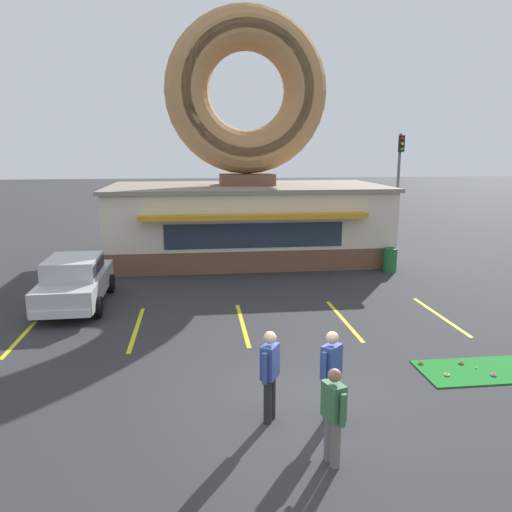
{
  "coord_description": "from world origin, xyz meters",
  "views": [
    {
      "loc": [
        -1.92,
        -8.6,
        4.93
      ],
      "look_at": [
        -0.28,
        5.0,
        2.0
      ],
      "focal_mm": 35.0,
      "sensor_mm": 36.0,
      "label": 1
    }
  ],
  "objects_px": {
    "car_silver": "(75,279)",
    "pedestrian_leather_jacket_man": "(270,372)",
    "trash_bin": "(390,260)",
    "golf_ball": "(476,368)",
    "traffic_light_pole": "(399,171)",
    "pedestrian_blue_sweater_man": "(333,412)",
    "pedestrian_hooded_kid": "(331,371)"
  },
  "relations": [
    {
      "from": "car_silver",
      "to": "pedestrian_leather_jacket_man",
      "type": "relative_size",
      "value": 2.63
    },
    {
      "from": "car_silver",
      "to": "trash_bin",
      "type": "xyz_separation_m",
      "value": [
        11.77,
        3.19,
        -0.37
      ]
    },
    {
      "from": "golf_ball",
      "to": "trash_bin",
      "type": "xyz_separation_m",
      "value": [
        1.59,
        9.27,
        0.45
      ]
    },
    {
      "from": "golf_ball",
      "to": "traffic_light_pole",
      "type": "xyz_separation_m",
      "value": [
        5.24,
        17.56,
        3.66
      ]
    },
    {
      "from": "pedestrian_blue_sweater_man",
      "to": "trash_bin",
      "type": "xyz_separation_m",
      "value": [
        5.81,
        12.26,
        -0.4
      ]
    },
    {
      "from": "golf_ball",
      "to": "trash_bin",
      "type": "height_order",
      "value": "trash_bin"
    },
    {
      "from": "pedestrian_blue_sweater_man",
      "to": "car_silver",
      "type": "bearing_deg",
      "value": 123.29
    },
    {
      "from": "pedestrian_blue_sweater_man",
      "to": "traffic_light_pole",
      "type": "height_order",
      "value": "traffic_light_pole"
    },
    {
      "from": "pedestrian_blue_sweater_man",
      "to": "pedestrian_leather_jacket_man",
      "type": "height_order",
      "value": "pedestrian_leather_jacket_man"
    },
    {
      "from": "pedestrian_hooded_kid",
      "to": "pedestrian_leather_jacket_man",
      "type": "height_order",
      "value": "pedestrian_leather_jacket_man"
    },
    {
      "from": "golf_ball",
      "to": "pedestrian_leather_jacket_man",
      "type": "height_order",
      "value": "pedestrian_leather_jacket_man"
    },
    {
      "from": "pedestrian_blue_sweater_man",
      "to": "traffic_light_pole",
      "type": "bearing_deg",
      "value": 65.31
    },
    {
      "from": "pedestrian_leather_jacket_man",
      "to": "pedestrian_blue_sweater_man",
      "type": "bearing_deg",
      "value": -60.4
    },
    {
      "from": "trash_bin",
      "to": "golf_ball",
      "type": "bearing_deg",
      "value": -99.74
    },
    {
      "from": "pedestrian_leather_jacket_man",
      "to": "car_silver",
      "type": "bearing_deg",
      "value": 123.94
    },
    {
      "from": "traffic_light_pole",
      "to": "car_silver",
      "type": "bearing_deg",
      "value": -143.32
    },
    {
      "from": "car_silver",
      "to": "trash_bin",
      "type": "height_order",
      "value": "car_silver"
    },
    {
      "from": "pedestrian_hooded_kid",
      "to": "pedestrian_leather_jacket_man",
      "type": "bearing_deg",
      "value": 174.28
    },
    {
      "from": "golf_ball",
      "to": "pedestrian_leather_jacket_man",
      "type": "xyz_separation_m",
      "value": [
        -5.02,
        -1.59,
        0.92
      ]
    },
    {
      "from": "car_silver",
      "to": "pedestrian_leather_jacket_man",
      "type": "xyz_separation_m",
      "value": [
        5.16,
        -7.67,
        0.1
      ]
    },
    {
      "from": "pedestrian_hooded_kid",
      "to": "traffic_light_pole",
      "type": "distance_m",
      "value": 21.49
    },
    {
      "from": "pedestrian_blue_sweater_man",
      "to": "pedestrian_leather_jacket_man",
      "type": "bearing_deg",
      "value": 119.6
    },
    {
      "from": "pedestrian_blue_sweater_man",
      "to": "traffic_light_pole",
      "type": "distance_m",
      "value": 22.8
    },
    {
      "from": "pedestrian_hooded_kid",
      "to": "pedestrian_blue_sweater_man",
      "type": "bearing_deg",
      "value": -103.7
    },
    {
      "from": "traffic_light_pole",
      "to": "pedestrian_hooded_kid",
      "type": "bearing_deg",
      "value": -115.37
    },
    {
      "from": "car_silver",
      "to": "pedestrian_leather_jacket_man",
      "type": "distance_m",
      "value": 9.24
    },
    {
      "from": "car_silver",
      "to": "trash_bin",
      "type": "bearing_deg",
      "value": 15.15
    },
    {
      "from": "pedestrian_hooded_kid",
      "to": "traffic_light_pole",
      "type": "relative_size",
      "value": 0.3
    },
    {
      "from": "traffic_light_pole",
      "to": "pedestrian_blue_sweater_man",
      "type": "bearing_deg",
      "value": -114.69
    },
    {
      "from": "golf_ball",
      "to": "traffic_light_pole",
      "type": "distance_m",
      "value": 18.69
    },
    {
      "from": "pedestrian_hooded_kid",
      "to": "trash_bin",
      "type": "height_order",
      "value": "pedestrian_hooded_kid"
    },
    {
      "from": "car_silver",
      "to": "pedestrian_blue_sweater_man",
      "type": "bearing_deg",
      "value": -56.71
    }
  ]
}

